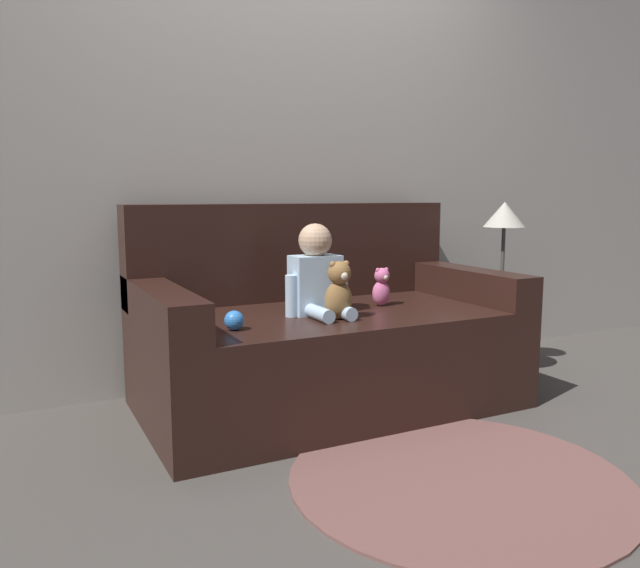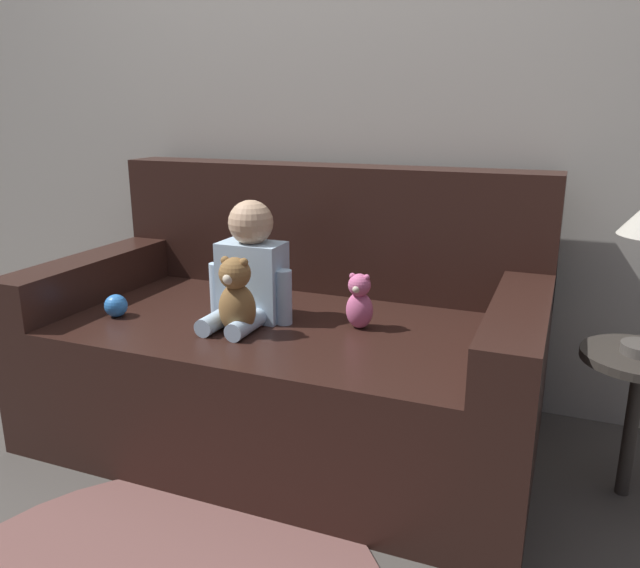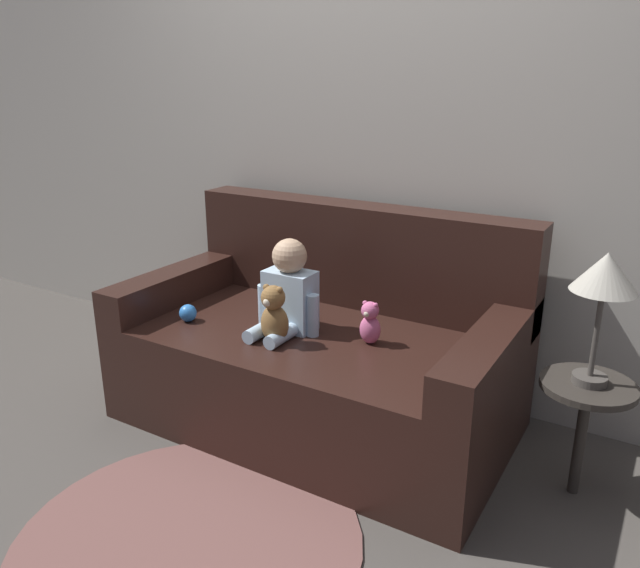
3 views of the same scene
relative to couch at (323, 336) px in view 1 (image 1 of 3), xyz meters
name	(u,v)px [view 1 (image 1 of 3)]	position (x,y,z in m)	size (l,w,h in m)	color
ground_plane	(329,404)	(0.00, -0.06, -0.31)	(12.00, 12.00, 0.00)	#4C4742
wall_back	(280,130)	(0.00, 0.49, 0.99)	(8.00, 0.05, 2.60)	#ADA89E
couch	(323,336)	(0.00, 0.00, 0.00)	(1.68, 0.93, 0.93)	black
person_baby	(317,277)	(-0.09, -0.13, 0.30)	(0.30, 0.31, 0.40)	silver
teddy_bear_brown	(339,291)	(-0.06, -0.27, 0.26)	(0.12, 0.11, 0.25)	olive
plush_toy_side	(381,287)	(0.27, -0.08, 0.22)	(0.09, 0.08, 0.18)	#DB6699
toy_ball	(234,320)	(-0.53, -0.28, 0.17)	(0.08, 0.08, 0.08)	#337FDB
floor_rug	(459,478)	(0.04, -0.95, -0.31)	(1.17, 1.17, 0.01)	brown
side_table	(503,247)	(1.09, 0.00, 0.38)	(0.33, 0.33, 0.93)	#332D28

